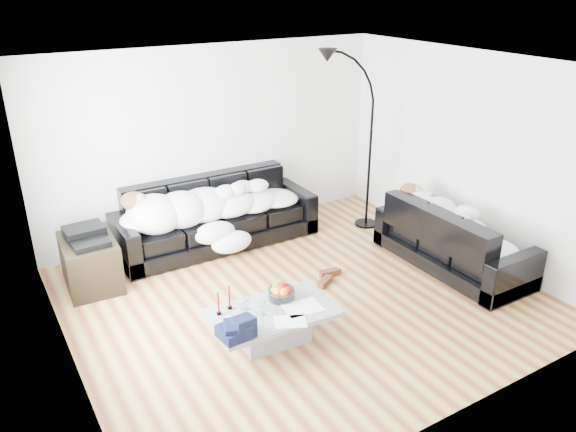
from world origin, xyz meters
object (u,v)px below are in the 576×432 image
sleeper_right (456,220)px  candle_right (229,297)px  floor_lamp (370,151)px  wine_glass_a (247,302)px  shoes (327,277)px  wine_glass_c (263,308)px  av_cabinet (90,262)px  stereo (86,235)px  candle_left (218,304)px  wine_glass_b (243,310)px  sofa_right (454,237)px  sofa_back (216,213)px  fruit_bowl (281,291)px  coffee_table (273,326)px  sleeper_back (217,200)px

sleeper_right → candle_right: sleeper_right is taller
floor_lamp → candle_right: bearing=-169.2°
wine_glass_a → shoes: bearing=22.3°
wine_glass_c → av_cabinet: av_cabinet is taller
av_cabinet → stereo: stereo is taller
wine_glass_c → candle_left: candle_left is taller
wine_glass_b → floor_lamp: bearing=31.0°
sofa_right → wine_glass_a: size_ratio=13.42×
sofa_back → candle_left: 2.34m
fruit_bowl → av_cabinet: (-1.47, 1.94, -0.15)m
sofa_back → shoes: 1.83m
sleeper_right → stereo: bearing=65.0°
sleeper_right → floor_lamp: size_ratio=0.77×
floor_lamp → av_cabinet: bearing=158.8°
coffee_table → wine_glass_c: wine_glass_c is taller
wine_glass_b → sofa_back: bearing=71.8°
wine_glass_a → floor_lamp: size_ratio=0.07×
fruit_bowl → av_cabinet: av_cabinet is taller
sleeper_back → candle_left: bearing=-114.3°
av_cabinet → fruit_bowl: bearing=-49.7°
sofa_right → av_cabinet: 4.42m
wine_glass_b → av_cabinet: bearing=115.7°
coffee_table → wine_glass_a: size_ratio=8.19×
sofa_right → coffee_table: 2.74m
coffee_table → shoes: 1.37m
fruit_bowl → shoes: bearing=30.2°
shoes → wine_glass_c: bearing=-165.8°
sleeper_back → candle_left: size_ratio=9.30×
candle_left → stereo: 2.05m
fruit_bowl → candle_left: bearing=174.6°
shoes → candle_left: bearing=-178.7°
sleeper_right → floor_lamp: bearing=4.2°
sofa_back → stereo: (-1.74, -0.26, 0.21)m
wine_glass_a → sleeper_back: bearing=72.8°
stereo → shoes: bearing=-32.0°
sofa_right → wine_glass_c: 2.85m
candle_left → shoes: candle_left is taller
sleeper_right → av_cabinet: sleeper_right is taller
wine_glass_b → candle_right: (-0.05, 0.20, 0.05)m
candle_right → av_cabinet: 2.07m
sleeper_back → sleeper_right: bearing=-42.7°
wine_glass_b → av_cabinet: (-0.98, 2.05, -0.14)m
wine_glass_c → wine_glass_b: bearing=161.0°
wine_glass_b → stereo: bearing=115.7°
wine_glass_a → stereo: (-1.08, 1.93, 0.22)m
sleeper_right → fruit_bowl: bearing=91.7°
sleeper_right → wine_glass_c: size_ratio=11.23×
wine_glass_a → sofa_right: bearing=1.3°
sleeper_right → wine_glass_b: 3.03m
sleeper_back → wine_glass_b: (-0.76, -2.26, -0.21)m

